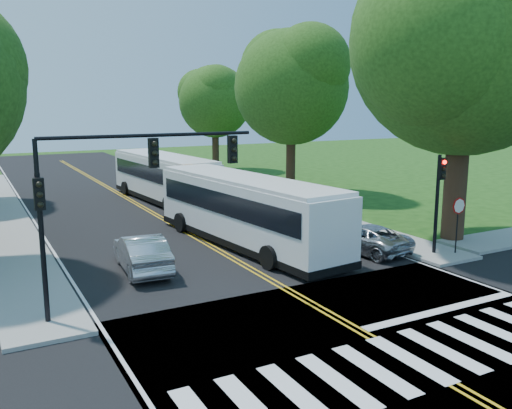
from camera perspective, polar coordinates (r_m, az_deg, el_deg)
ground at (r=15.96m, az=14.55°, el=-14.82°), size 140.00×140.00×0.00m
road at (r=30.88m, az=-8.70°, el=-2.12°), size 14.00×96.00×0.01m
cross_road at (r=15.96m, az=14.55°, el=-14.80°), size 60.00×12.00×0.01m
center_line at (r=34.59m, az=-10.94°, el=-0.80°), size 0.36×70.00×0.01m
edge_line_w at (r=33.27m, az=-22.18°, el=-1.86°), size 0.12×70.00×0.01m
edge_line_e at (r=37.14m, az=-0.90°, el=0.18°), size 0.12×70.00×0.01m
crosswalk at (r=15.63m, az=15.84°, el=-15.39°), size 12.60×3.00×0.01m
stop_bar at (r=19.31m, az=19.05°, el=-10.44°), size 6.60×0.40×0.01m
sidewalk_nw at (r=36.08m, az=-25.09°, el=-1.05°), size 2.60×40.00×0.15m
sidewalk_ne at (r=40.43m, az=-0.97°, el=1.13°), size 2.60×40.00×0.15m
tree_ne_big at (r=28.09m, az=21.17°, el=15.79°), size 10.80×10.80×14.91m
tree_east_mid at (r=40.60m, az=3.76°, el=12.18°), size 8.40×8.40×11.93m
tree_east_far at (r=55.21m, az=-4.35°, el=10.73°), size 7.20×7.20×10.34m
signal_nw at (r=17.51m, az=-14.32°, el=2.47°), size 7.15×0.46×5.66m
signal_ne at (r=25.11m, az=18.68°, el=1.37°), size 0.30×0.46×4.40m
stop_sign at (r=25.55m, az=20.53°, el=-0.72°), size 0.76×0.08×2.53m
bus_lead at (r=25.89m, az=-1.10°, el=-0.52°), size 4.10×12.97×3.30m
bus_follow at (r=38.02m, az=-9.71°, el=2.87°), size 3.70×12.64×3.23m
hatchback at (r=22.58m, az=-11.93°, el=-5.00°), size 1.98×4.71×1.51m
suv at (r=25.47m, az=11.26°, el=-3.46°), size 2.84×4.86×1.27m
dark_sedan at (r=29.08m, az=4.40°, el=-1.52°), size 3.24×4.75×1.28m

